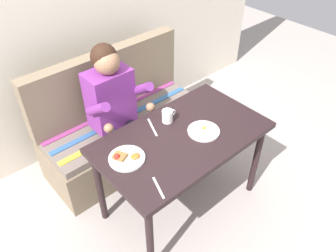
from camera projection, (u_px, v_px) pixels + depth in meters
ground_plane at (180, 202)px, 2.77m from camera, size 8.00×8.00×0.00m
back_wall at (75, 3)px, 2.68m from camera, size 4.40×0.10×2.60m
table at (182, 144)px, 2.36m from camera, size 1.20×0.70×0.73m
couch at (123, 127)px, 3.00m from camera, size 1.44×0.56×1.00m
person at (116, 105)px, 2.56m from camera, size 0.45×0.61×1.21m
plate_breakfast at (126, 158)px, 2.12m from camera, size 0.23×0.23×0.05m
plate_eggs at (204, 131)px, 2.33m from camera, size 0.22×0.22×0.04m
coffee_mug at (168, 116)px, 2.40m from camera, size 0.12×0.08×0.09m
fork at (158, 188)px, 1.94m from camera, size 0.07×0.17×0.00m
knife at (152, 127)px, 2.37m from camera, size 0.09×0.19×0.00m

